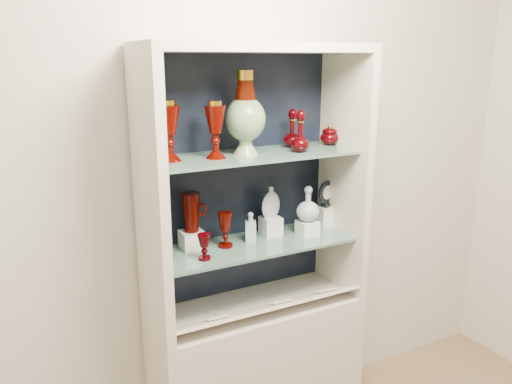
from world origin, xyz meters
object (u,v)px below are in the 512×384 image
ruby_decanter_a (301,129)px  ruby_goblet_small (204,247)px  clear_round_decanter (308,205)px  clear_square_bottle (251,227)px  cobalt_goblet (162,241)px  cameo_medallion (326,193)px  ruby_goblet_tall (225,230)px  flat_flask (271,202)px  pedestal_lamp_left (169,131)px  ruby_decanter_b (292,127)px  enamel_urn (245,113)px  ruby_pitcher (191,212)px  lidded_bowl (329,135)px  pedestal_lamp_right (215,130)px

ruby_decanter_a → ruby_goblet_small: 0.67m
ruby_decanter_a → clear_round_decanter: (0.08, 0.04, -0.37)m
ruby_goblet_small → clear_square_bottle: 0.29m
cobalt_goblet → cameo_medallion: bearing=4.8°
ruby_goblet_small → ruby_goblet_tall: bearing=34.1°
flat_flask → clear_round_decanter: size_ratio=0.94×
pedestal_lamp_left → ruby_decanter_b: size_ratio=1.28×
ruby_goblet_tall → clear_square_bottle: size_ratio=1.14×
cobalt_goblet → flat_flask: bearing=8.2°
enamel_urn → ruby_decanter_a: 0.26m
enamel_urn → ruby_pitcher: (-0.24, 0.07, -0.43)m
lidded_bowl → ruby_goblet_small: 0.83m
pedestal_lamp_left → ruby_pitcher: bearing=30.0°
cameo_medallion → pedestal_lamp_right: bearing=168.1°
lidded_bowl → ruby_goblet_tall: (-0.57, -0.02, -0.39)m
clear_round_decanter → lidded_bowl: bearing=20.7°
lidded_bowl → ruby_decanter_b: bearing=174.5°
ruby_decanter_b → ruby_goblet_tall: size_ratio=1.19×
pedestal_lamp_right → enamel_urn: (0.15, 0.02, 0.06)m
ruby_goblet_tall → ruby_goblet_small: size_ratio=1.44×
lidded_bowl → clear_round_decanter: size_ratio=0.61×
enamel_urn → ruby_decanter_a: bearing=-15.0°
ruby_goblet_small → clear_round_decanter: 0.57m
lidded_bowl → clear_square_bottle: lidded_bowl is taller
pedestal_lamp_right → enamel_urn: bearing=7.7°
pedestal_lamp_left → ruby_decanter_b: 0.61m
ruby_decanter_a → lidded_bowl: ruby_decanter_a is taller
enamel_urn → cameo_medallion: size_ratio=2.57×
flat_flask → cobalt_goblet: bearing=175.2°
ruby_pitcher → cameo_medallion: size_ratio=1.27×
lidded_bowl → flat_flask: size_ratio=0.66×
pedestal_lamp_left → ruby_decanter_a: pedestal_lamp_left is taller
clear_round_decanter → enamel_urn: bearing=175.6°
pedestal_lamp_right → ruby_decanter_b: pedestal_lamp_right is taller
ruby_decanter_a → lidded_bowl: 0.25m
ruby_decanter_a → clear_square_bottle: (-0.21, 0.09, -0.45)m
ruby_decanter_a → clear_square_bottle: ruby_decanter_a is taller
clear_square_bottle → clear_round_decanter: bearing=-9.6°
clear_square_bottle → ruby_decanter_b: bearing=7.0°
pedestal_lamp_left → ruby_goblet_small: size_ratio=2.18×
pedestal_lamp_left → pedestal_lamp_right: pedestal_lamp_left is taller
ruby_pitcher → enamel_urn: bearing=4.0°
ruby_decanter_a → lidded_bowl: (0.23, 0.10, -0.05)m
clear_square_bottle → flat_flask: bearing=15.5°
pedestal_lamp_right → ruby_decanter_b: 0.43m
pedestal_lamp_left → ruby_decanter_b: bearing=3.9°
lidded_bowl → cobalt_goblet: lidded_bowl is taller
flat_flask → ruby_goblet_tall: bearing=176.3°
ruby_pitcher → clear_square_bottle: bearing=10.6°
ruby_decanter_a → ruby_decanter_b: ruby_decanter_a is taller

